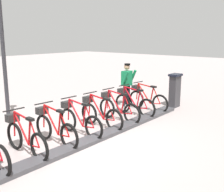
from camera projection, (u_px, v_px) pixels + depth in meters
The scene contains 12 objects.
ground_plane at pixel (89, 142), 7.18m from camera, with size 60.00×60.00×0.00m, color #B0A3A2.
dock_rail_base at pixel (89, 140), 7.17m from camera, with size 0.44×8.47×0.10m, color #47474C.
payment_kiosk at pixel (175, 90), 10.62m from camera, with size 0.36×0.52×1.28m.
bike_docked_0 at pixel (146, 99), 10.21m from camera, with size 1.72×0.54×1.02m.
bike_docked_1 at pixel (133, 103), 9.57m from camera, with size 1.72×0.54×1.02m.
bike_docked_2 at pixel (117, 108), 8.93m from camera, with size 1.72×0.54×1.02m.
bike_docked_3 at pixel (99, 113), 8.29m from camera, with size 1.72×0.54×1.02m.
bike_docked_4 at pixel (79, 120), 7.65m from camera, with size 1.72×0.54×1.02m.
bike_docked_5 at pixel (54, 127), 7.01m from camera, with size 1.72×0.54×1.02m.
bike_docked_6 at pixel (24, 137), 6.37m from camera, with size 1.72×0.54×1.02m.
worker_near_rack at pixel (127, 83), 10.66m from camera, with size 0.47×0.63×1.66m.
lamp_post at pixel (2, 35), 8.27m from camera, with size 0.32×0.32×4.17m.
Camera 1 is at (-4.77, 4.82, 2.69)m, focal length 44.69 mm.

